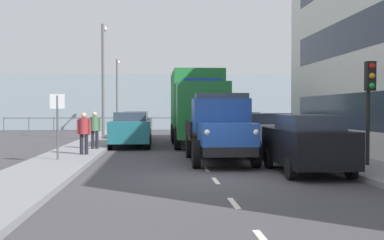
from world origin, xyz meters
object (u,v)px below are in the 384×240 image
Objects in this scene: pedestrian_near_railing at (95,127)px; lamp_post_promenade at (103,71)px; car_navy_kerbside_2 at (241,128)px; traffic_light_near at (370,90)px; car_maroon_oppositeside_1 at (136,125)px; pedestrian_with_bag at (84,130)px; car_white_kerbside_1 at (264,133)px; lorry_cargo_green at (197,105)px; car_grey_kerbside_3 at (224,124)px; street_sign at (57,115)px; truck_vintage_blue at (221,129)px; lamp_post_far at (117,88)px; car_black_kerbside_near at (307,143)px; car_teal_oppositeside_0 at (131,129)px.

lamp_post_promenade is at bearing -86.28° from pedestrian_near_railing.
car_navy_kerbside_2 is 10.59m from traffic_light_near.
car_navy_kerbside_2 is at bearing -153.52° from pedestrian_near_railing.
traffic_light_near reaches higher than car_maroon_oppositeside_1.
traffic_light_near is (-9.31, 4.18, 1.39)m from pedestrian_with_bag.
car_white_kerbside_1 is at bearing -174.52° from pedestrian_with_bag.
lorry_cargo_green is 1.83× the size of car_grey_kerbside_3.
car_maroon_oppositeside_1 is 16.89m from traffic_light_near.
pedestrian_with_bag is at bearing 92.39° from lamp_post_promenade.
pedestrian_near_railing reaches higher than pedestrian_with_bag.
lorry_cargo_green is 6.14m from car_white_kerbside_1.
pedestrian_near_railing is 8.43m from lamp_post_promenade.
car_grey_kerbside_3 is 16.14m from street_sign.
pedestrian_near_railing is 11.50m from traffic_light_near.
car_grey_kerbside_3 is at bearing -110.67° from lorry_cargo_green.
car_white_kerbside_1 and car_navy_kerbside_2 have the same top height.
truck_vintage_blue is 14.47m from car_grey_kerbside_3.
pedestrian_near_railing is 0.24× the size of lamp_post_promenade.
car_white_kerbside_1 is at bearing -66.17° from traffic_light_near.
lamp_post_promenade is 1.20× the size of lamp_post_far.
lamp_post_far is at bearing -90.23° from lamp_post_promenade.
traffic_light_near is (-9.24, 6.72, 1.38)m from pedestrian_near_railing.
truck_vintage_blue is 5.65m from street_sign.
pedestrian_near_railing is (4.93, -4.52, -0.09)m from truck_vintage_blue.
car_black_kerbside_near is at bearing 101.76° from lorry_cargo_green.
lorry_cargo_green is at bearing -127.89° from pedestrian_with_bag.
street_sign is at bearing 89.40° from lamp_post_far.
car_maroon_oppositeside_1 is 9.71m from lamp_post_far.
traffic_light_near is (-4.44, 10.44, 0.40)m from lorry_cargo_green.
pedestrian_near_railing is (7.09, -7.29, 0.20)m from car_black_kerbside_near.
lamp_post_promenade reaches higher than car_teal_oppositeside_0.
car_white_kerbside_1 is at bearing 141.60° from car_teal_oppositeside_0.
lorry_cargo_green is 2.56× the size of traffic_light_near.
car_navy_kerbside_2 is 0.98× the size of car_maroon_oppositeside_1.
traffic_light_near is (-2.15, 16.51, 1.58)m from car_grey_kerbside_3.
lamp_post_promenade reaches higher than car_grey_kerbside_3.
pedestrian_near_railing is at bearing 93.72° from lamp_post_promenade.
lamp_post_far is at bearing -68.81° from lorry_cargo_green.
truck_vintage_blue is 13.82m from lamp_post_promenade.
truck_vintage_blue is 1.21× the size of car_maroon_oppositeside_1.
lamp_post_far is at bearing -68.00° from traffic_light_near.
car_navy_kerbside_2 is (0.00, -5.39, -0.00)m from car_white_kerbside_1.
car_teal_oppositeside_0 is (5.66, -9.92, 0.00)m from car_black_kerbside_near.
car_black_kerbside_near is 5.43m from car_white_kerbside_1.
lorry_cargo_green is 7.99m from pedestrian_with_bag.
pedestrian_near_railing is at bearing -42.52° from truck_vintage_blue.
truck_vintage_blue is 1.42× the size of car_black_kerbside_near.
car_navy_kerbside_2 is 5.73m from car_teal_oppositeside_0.
pedestrian_with_bag is 0.24× the size of lamp_post_promenade.
car_teal_oppositeside_0 is at bearing -50.13° from traffic_light_near.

